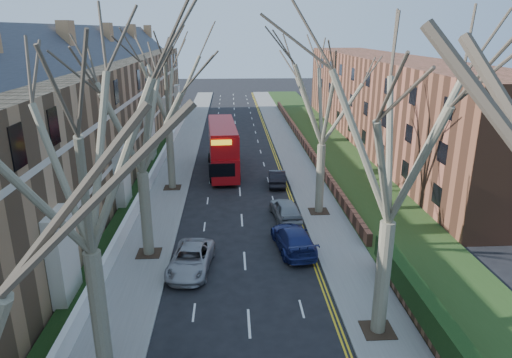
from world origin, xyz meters
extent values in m
cube|color=slate|center=(-6.00, 39.00, 0.06)|extent=(3.00, 102.00, 0.12)
cube|color=slate|center=(6.00, 39.00, 0.06)|extent=(3.00, 102.00, 0.12)
cube|color=#8A6746|center=(-13.80, 31.00, 5.00)|extent=(9.00, 78.00, 10.00)
cube|color=#2C2F36|center=(-13.80, 31.00, 11.00)|extent=(4.67, 78.00, 4.67)
cube|color=beige|center=(-9.35, 31.00, 3.50)|extent=(0.12, 78.00, 0.35)
cube|color=beige|center=(-9.35, 31.00, 7.00)|extent=(0.12, 78.00, 0.35)
cube|color=brown|center=(17.50, 43.00, 5.00)|extent=(8.00, 54.00, 10.00)
cube|color=brown|center=(7.70, 43.00, 0.57)|extent=(0.35, 54.00, 0.90)
cube|color=white|center=(-7.65, 31.00, 0.62)|extent=(0.30, 78.00, 1.00)
cube|color=#233E16|center=(10.50, 39.00, 0.15)|extent=(6.00, 102.00, 0.06)
cylinder|color=#675F4A|center=(-5.70, 6.00, 2.75)|extent=(0.64, 0.64, 5.25)
cylinder|color=#675F4A|center=(-5.70, 16.00, 2.66)|extent=(0.64, 0.64, 5.07)
cube|color=#2D2116|center=(-5.70, 16.00, 0.14)|extent=(1.40, 1.40, 0.05)
cylinder|color=#675F4A|center=(-5.70, 28.00, 2.75)|extent=(0.60, 0.60, 5.25)
cube|color=#2D2116|center=(-5.70, 28.00, 0.14)|extent=(1.40, 1.40, 0.05)
cylinder|color=#675F4A|center=(5.70, 8.00, 2.75)|extent=(0.64, 0.64, 5.25)
cube|color=#2D2116|center=(5.70, 8.00, 0.14)|extent=(1.40, 1.40, 0.05)
cylinder|color=#675F4A|center=(5.70, 22.00, 2.66)|extent=(0.60, 0.60, 5.07)
cube|color=#2D2116|center=(5.70, 22.00, 0.14)|extent=(1.40, 1.40, 0.05)
cube|color=#A20B0F|center=(-1.46, 32.94, 1.42)|extent=(3.04, 10.78, 2.13)
cube|color=#A20B0F|center=(-1.46, 32.94, 3.45)|extent=(3.01, 10.25, 1.94)
cube|color=black|center=(-1.46, 32.94, 1.85)|extent=(3.01, 9.93, 0.87)
cube|color=black|center=(-1.46, 32.94, 3.55)|extent=(3.00, 9.72, 0.87)
imported|color=#98989D|center=(-3.04, 14.09, 0.66)|extent=(2.71, 4.96, 1.32)
imported|color=navy|center=(3.03, 16.26, 0.73)|extent=(2.62, 5.25, 1.46)
imported|color=gray|center=(3.12, 21.15, 0.73)|extent=(2.21, 4.44, 1.45)
imported|color=black|center=(3.27, 28.61, 0.67)|extent=(1.69, 4.14, 1.33)
camera|label=1|loc=(-0.69, -8.87, 12.87)|focal=32.00mm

